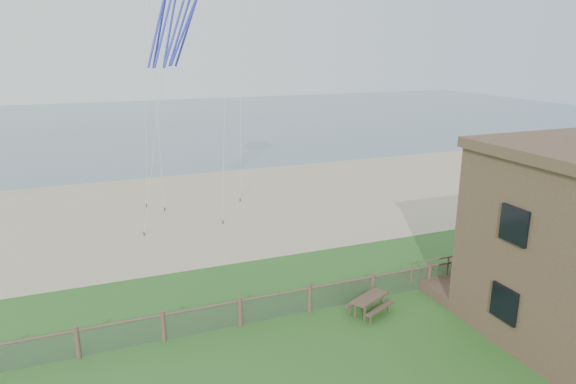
% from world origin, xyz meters
% --- Properties ---
extents(sand_beach, '(72.00, 20.00, 0.02)m').
position_xyz_m(sand_beach, '(0.00, 22.00, 0.00)').
color(sand_beach, tan).
rests_on(sand_beach, ground).
extents(ocean, '(160.00, 68.00, 0.02)m').
position_xyz_m(ocean, '(0.00, 66.00, 0.00)').
color(ocean, slate).
rests_on(ocean, ground).
extents(chainlink_fence, '(36.20, 0.20, 1.25)m').
position_xyz_m(chainlink_fence, '(0.00, 6.00, 0.55)').
color(chainlink_fence, brown).
rests_on(chainlink_fence, ground).
extents(motel_deck, '(15.00, 2.00, 0.50)m').
position_xyz_m(motel_deck, '(13.00, 5.00, 0.25)').
color(motel_deck, brown).
rests_on(motel_deck, ground).
extents(picnic_table, '(2.14, 1.93, 0.74)m').
position_xyz_m(picnic_table, '(2.27, 5.00, 0.37)').
color(picnic_table, brown).
rests_on(picnic_table, ground).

